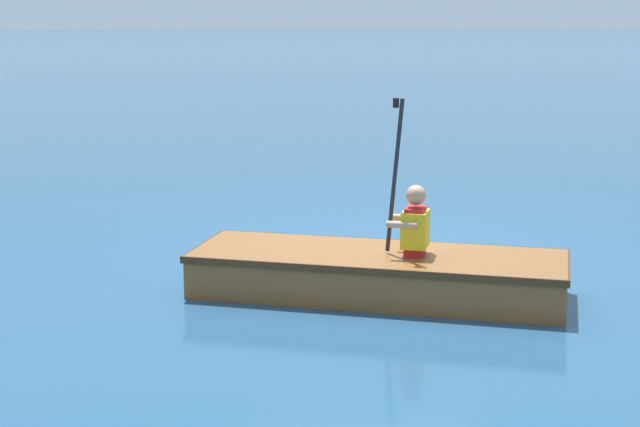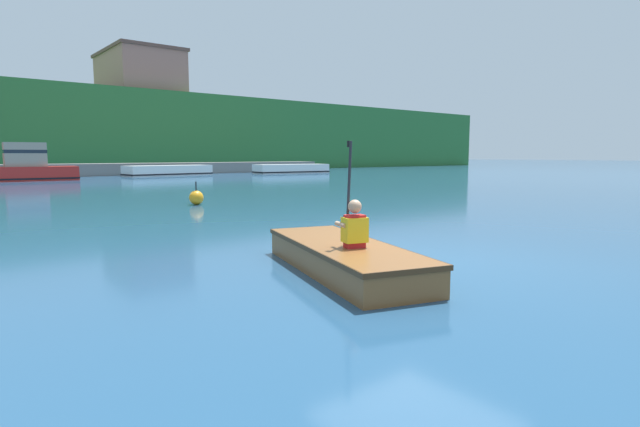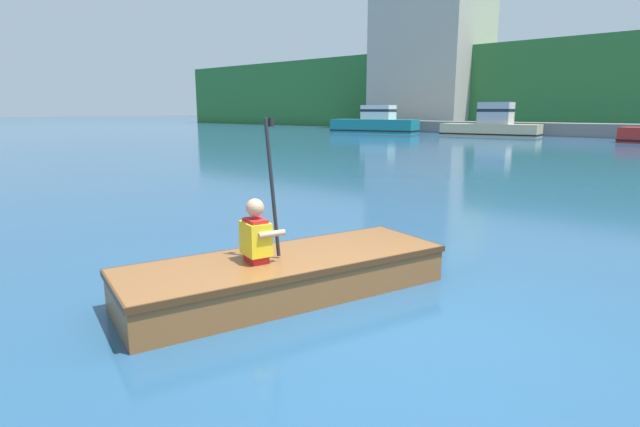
{
  "view_description": "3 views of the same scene",
  "coord_description": "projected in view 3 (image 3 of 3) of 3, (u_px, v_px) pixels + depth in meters",
  "views": [
    {
      "loc": [
        -9.51,
        1.06,
        2.39
      ],
      "look_at": [
        -1.38,
        0.63,
        0.73
      ],
      "focal_mm": 55.0,
      "sensor_mm": 36.0,
      "label": 1
    },
    {
      "loc": [
        -5.66,
        -4.68,
        1.53
      ],
      "look_at": [
        -1.38,
        0.63,
        0.73
      ],
      "focal_mm": 28.0,
      "sensor_mm": 36.0,
      "label": 2
    },
    {
      "loc": [
        1.93,
        -3.16,
        1.77
      ],
      "look_at": [
        -1.38,
        0.63,
        0.73
      ],
      "focal_mm": 28.0,
      "sensor_mm": 36.0,
      "label": 3
    }
  ],
  "objects": [
    {
      "name": "moored_boat_dock_west_end",
      "position": [
        492.0,
        125.0,
        34.8
      ],
      "size": [
        6.81,
        2.81,
        2.32
      ],
      "color": "#CCB789",
      "rests_on": "ground"
    },
    {
      "name": "person_paddler",
      "position": [
        257.0,
        233.0,
        4.63
      ],
      "size": [
        0.42,
        0.41,
        1.33
      ],
      "color": "red",
      "rests_on": "rowboat_foreground"
    },
    {
      "name": "waterfront_warehouse_left",
      "position": [
        432.0,
        53.0,
        48.12
      ],
      "size": [
        9.68,
        8.62,
        14.32
      ],
      "color": "#B2A899",
      "rests_on": "ground"
    },
    {
      "name": "moored_boat_dock_center_far",
      "position": [
        375.0,
        123.0,
        40.06
      ],
      "size": [
        7.23,
        3.77,
        2.17
      ],
      "color": "#197A84",
      "rests_on": "ground"
    },
    {
      "name": "ground_plane",
      "position": [
        399.0,
        339.0,
        3.93
      ],
      "size": [
        300.0,
        300.0,
        0.0
      ],
      "primitive_type": "plane",
      "color": "navy"
    },
    {
      "name": "rowboat_foreground",
      "position": [
        290.0,
        272.0,
        4.9
      ],
      "size": [
        1.96,
        3.38,
        0.38
      ],
      "color": "brown",
      "rests_on": "ground"
    }
  ]
}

